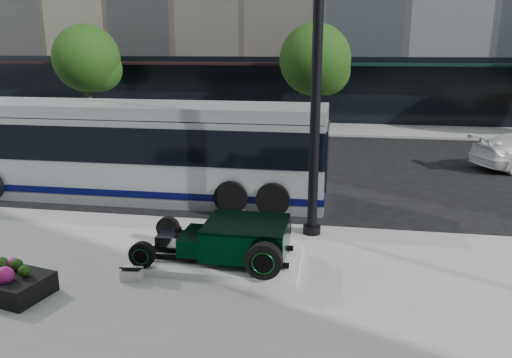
% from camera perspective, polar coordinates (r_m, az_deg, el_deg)
% --- Properties ---
extents(ground, '(120.00, 120.00, 0.00)m').
position_cam_1_polar(ground, '(15.21, -0.08, -2.74)').
color(ground, black).
rests_on(ground, ground).
extents(sidewalk_far, '(70.00, 4.00, 0.12)m').
position_cam_1_polar(sidewalk_far, '(28.75, 4.62, 5.80)').
color(sidewalk_far, gray).
rests_on(sidewalk_far, ground).
extents(street_trees, '(29.80, 3.80, 5.70)m').
position_cam_1_polar(street_trees, '(27.39, 7.06, 13.09)').
color(street_trees, black).
rests_on(street_trees, sidewalk_far).
extents(display_plinth, '(3.40, 1.80, 0.15)m').
position_cam_1_polar(display_plinth, '(10.85, -3.98, -9.18)').
color(display_plinth, silver).
rests_on(display_plinth, sidewalk_near).
extents(hot_rod, '(3.22, 2.00, 0.81)m').
position_cam_1_polar(hot_rod, '(10.58, -2.27, -6.84)').
color(hot_rod, black).
rests_on(hot_rod, display_plinth).
extents(info_plaque, '(0.43, 0.34, 0.31)m').
position_cam_1_polar(info_plaque, '(10.41, -14.03, -10.41)').
color(info_plaque, silver).
rests_on(info_plaque, sidewalk_near).
extents(lamppost, '(0.44, 0.44, 7.93)m').
position_cam_1_polar(lamppost, '(11.74, 6.90, 10.75)').
color(lamppost, black).
rests_on(lamppost, sidewalk_near).
extents(transit_bus, '(12.12, 2.88, 2.92)m').
position_cam_1_polar(transit_bus, '(16.13, -13.76, 3.32)').
color(transit_bus, '#B4BABE').
rests_on(transit_bus, ground).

